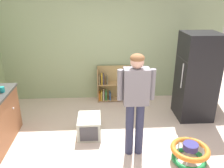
{
  "coord_description": "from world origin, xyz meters",
  "views": [
    {
      "loc": [
        -0.33,
        -3.08,
        2.51
      ],
      "look_at": [
        -0.12,
        0.64,
        1.02
      ],
      "focal_mm": 37.32,
      "sensor_mm": 36.0,
      "label": 1
    }
  ],
  "objects_px": {
    "bookshelf": "(111,86)",
    "standing_person": "(136,97)",
    "refrigerator": "(197,77)",
    "teal_cup": "(2,89)",
    "pet_carrier": "(89,126)",
    "baby_walker": "(190,153)"
  },
  "relations": [
    {
      "from": "standing_person",
      "to": "teal_cup",
      "type": "xyz_separation_m",
      "value": [
        -2.21,
        0.58,
        -0.07
      ]
    },
    {
      "from": "standing_person",
      "to": "pet_carrier",
      "type": "distance_m",
      "value": 1.26
    },
    {
      "from": "refrigerator",
      "to": "standing_person",
      "type": "xyz_separation_m",
      "value": [
        -1.43,
        -1.16,
        0.13
      ]
    },
    {
      "from": "refrigerator",
      "to": "teal_cup",
      "type": "xyz_separation_m",
      "value": [
        -3.63,
        -0.58,
        0.06
      ]
    },
    {
      "from": "standing_person",
      "to": "teal_cup",
      "type": "height_order",
      "value": "standing_person"
    },
    {
      "from": "bookshelf",
      "to": "teal_cup",
      "type": "height_order",
      "value": "teal_cup"
    },
    {
      "from": "refrigerator",
      "to": "standing_person",
      "type": "distance_m",
      "value": 1.84
    },
    {
      "from": "refrigerator",
      "to": "pet_carrier",
      "type": "height_order",
      "value": "refrigerator"
    },
    {
      "from": "bookshelf",
      "to": "standing_person",
      "type": "xyz_separation_m",
      "value": [
        0.26,
        -2.06,
        0.65
      ]
    },
    {
      "from": "teal_cup",
      "to": "pet_carrier",
      "type": "bearing_deg",
      "value": -0.58
    },
    {
      "from": "refrigerator",
      "to": "bookshelf",
      "type": "xyz_separation_m",
      "value": [
        -1.69,
        0.9,
        -0.52
      ]
    },
    {
      "from": "bookshelf",
      "to": "baby_walker",
      "type": "xyz_separation_m",
      "value": [
        1.1,
        -2.32,
        -0.21
      ]
    },
    {
      "from": "baby_walker",
      "to": "pet_carrier",
      "type": "relative_size",
      "value": 1.09
    },
    {
      "from": "standing_person",
      "to": "teal_cup",
      "type": "bearing_deg",
      "value": 165.21
    },
    {
      "from": "refrigerator",
      "to": "standing_person",
      "type": "relative_size",
      "value": 1.05
    },
    {
      "from": "bookshelf",
      "to": "teal_cup",
      "type": "relative_size",
      "value": 8.95
    },
    {
      "from": "bookshelf",
      "to": "standing_person",
      "type": "bearing_deg",
      "value": -82.81
    },
    {
      "from": "bookshelf",
      "to": "teal_cup",
      "type": "distance_m",
      "value": 2.51
    },
    {
      "from": "pet_carrier",
      "to": "teal_cup",
      "type": "relative_size",
      "value": 5.81
    },
    {
      "from": "refrigerator",
      "to": "bookshelf",
      "type": "distance_m",
      "value": 1.98
    },
    {
      "from": "refrigerator",
      "to": "standing_person",
      "type": "height_order",
      "value": "refrigerator"
    },
    {
      "from": "bookshelf",
      "to": "baby_walker",
      "type": "height_order",
      "value": "bookshelf"
    }
  ]
}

